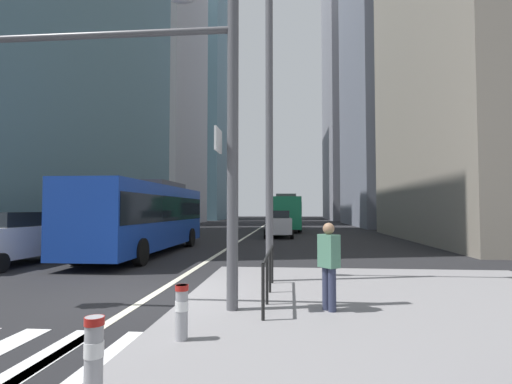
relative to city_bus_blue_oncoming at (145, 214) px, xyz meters
The scene contains 19 objects.
ground_plane 12.12m from the city_bus_blue_oncoming, 73.79° to the left, with size 160.00×160.00×0.00m, color black.
median_island 13.09m from the city_bus_blue_oncoming, 47.02° to the right, with size 9.00×10.00×0.15m, color gray.
lane_centre_line 21.84m from the city_bus_blue_oncoming, 81.16° to the left, with size 0.20×80.00×0.01m, color beige.
office_tower_left_mid 41.52m from the city_bus_blue_oncoming, 109.69° to the left, with size 11.84×17.25×39.05m, color #9E9EA3.
office_tower_left_far 68.43m from the city_bus_blue_oncoming, 101.41° to the left, with size 12.73×25.60×52.35m, color slate.
office_tower_right_mid 42.37m from the city_bus_blue_oncoming, 57.91° to the left, with size 12.32×20.65×39.93m, color slate.
office_tower_right_far 66.67m from the city_bus_blue_oncoming, 71.02° to the left, with size 13.20×21.20×49.76m, color gray.
city_bus_blue_oncoming is the anchor object (origin of this frame).
sedan_white_oncoming 5.40m from the city_bus_blue_oncoming, 131.45° to the right, with size 2.16×4.36×1.94m.
city_bus_red_receding 21.47m from the city_bus_blue_oncoming, 73.36° to the left, with size 2.89×11.82×3.40m.
car_oncoming_mid 12.05m from the city_bus_blue_oncoming, 107.41° to the left, with size 2.15×4.21×1.94m.
car_receding_near 45.82m from the city_bus_blue_oncoming, 81.69° to the left, with size 2.14×4.25×1.94m.
car_receding_far 12.37m from the city_bus_blue_oncoming, 62.29° to the left, with size 2.19×4.43×1.94m.
traffic_signal_gantry 10.74m from the city_bus_blue_oncoming, 70.64° to the right, with size 6.12×0.65×6.00m.
street_lamp_post 9.80m from the city_bus_blue_oncoming, 48.67° to the right, with size 5.50×0.32×8.00m.
bollard_front 14.33m from the city_bus_blue_oncoming, 70.89° to the right, with size 0.20×0.20×0.83m.
bollard_left 12.74m from the city_bus_blue_oncoming, 66.61° to the right, with size 0.20×0.20×0.79m.
pedestrian_railing 10.83m from the city_bus_blue_oncoming, 55.28° to the right, with size 0.06×3.40×0.98m.
pedestrian_far 12.26m from the city_bus_blue_oncoming, 53.16° to the right, with size 0.42×0.45×1.64m.
Camera 1 is at (3.28, -8.74, 2.05)m, focal length 27.22 mm.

